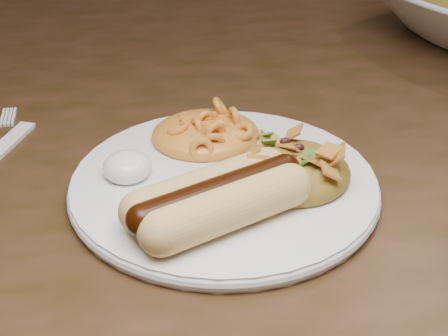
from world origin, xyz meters
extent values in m
cube|color=#47271A|center=(0.00, 0.00, 0.73)|extent=(1.60, 0.90, 0.04)
cylinder|color=white|center=(0.01, -0.14, 0.76)|extent=(0.31, 0.31, 0.01)
cylinder|color=#D8BB73|center=(0.00, -0.21, 0.78)|extent=(0.11, 0.07, 0.03)
cylinder|color=#D8BB73|center=(0.00, -0.17, 0.78)|extent=(0.11, 0.07, 0.03)
cylinder|color=#3B1202|center=(0.00, -0.19, 0.78)|extent=(0.12, 0.07, 0.02)
ellipsoid|color=orange|center=(0.01, -0.07, 0.78)|extent=(0.12, 0.11, 0.04)
ellipsoid|color=white|center=(-0.06, -0.12, 0.77)|extent=(0.05, 0.05, 0.02)
ellipsoid|color=#BF501B|center=(0.06, -0.15, 0.77)|extent=(0.09, 0.09, 0.04)
cube|color=white|center=(-0.17, -0.04, 0.75)|extent=(0.09, 0.15, 0.00)
camera|label=1|loc=(-0.06, -0.59, 1.05)|focal=55.00mm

